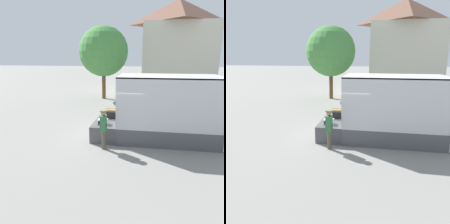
% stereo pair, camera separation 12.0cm
% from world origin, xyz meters
% --- Properties ---
extents(ground_plane, '(160.00, 160.00, 0.00)m').
position_xyz_m(ground_plane, '(0.00, 0.00, 0.00)').
color(ground_plane, gray).
extents(box_truck, '(6.74, 2.44, 3.17)m').
position_xyz_m(box_truck, '(3.98, -0.00, 0.96)').
color(box_truck, white).
rests_on(box_truck, ground).
extents(tailgate_deck, '(1.26, 2.32, 0.81)m').
position_xyz_m(tailgate_deck, '(-0.63, 0.00, 0.40)').
color(tailgate_deck, '#4C4C51').
rests_on(tailgate_deck, ground).
extents(microwave, '(0.46, 0.42, 0.27)m').
position_xyz_m(microwave, '(-0.73, -0.57, 0.94)').
color(microwave, white).
rests_on(microwave, tailgate_deck).
extents(portable_generator, '(0.62, 0.46, 0.51)m').
position_xyz_m(portable_generator, '(-0.49, 0.62, 1.00)').
color(portable_generator, black).
rests_on(portable_generator, tailgate_deck).
extents(worker_person, '(0.32, 0.44, 1.79)m').
position_xyz_m(worker_person, '(-0.47, -1.64, 1.11)').
color(worker_person, brown).
rests_on(worker_person, ground).
extents(house_backdrop, '(7.55, 7.41, 9.91)m').
position_xyz_m(house_backdrop, '(4.26, 15.20, 5.05)').
color(house_backdrop, beige).
rests_on(house_backdrop, ground).
extents(street_tree, '(4.64, 4.64, 6.80)m').
position_xyz_m(street_tree, '(-2.89, 10.21, 4.47)').
color(street_tree, brown).
rests_on(street_tree, ground).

